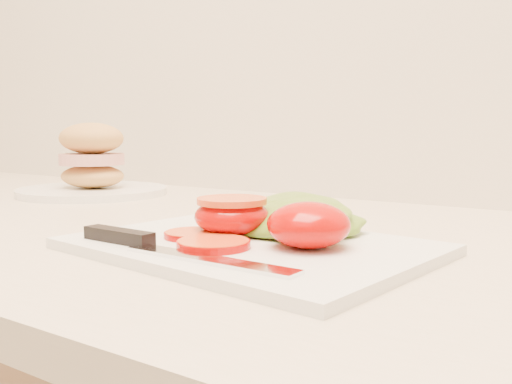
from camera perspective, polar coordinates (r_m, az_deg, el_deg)
The scene contains 9 objects.
cutting_board at distance 0.53m, azimuth -0.61°, elevation -5.46°, with size 0.32×0.23×0.01m, color white.
tomato_half_dome at distance 0.50m, azimuth 5.29°, elevation -3.28°, with size 0.07×0.07×0.04m, color #C90200.
tomato_half_cut at distance 0.56m, azimuth -2.43°, elevation -2.26°, with size 0.07×0.07×0.04m.
tomato_slice_0 at distance 0.50m, azimuth -4.27°, elevation -5.20°, with size 0.06×0.06×0.01m, color orange.
tomato_slice_1 at distance 0.55m, azimuth -6.23°, elevation -4.23°, with size 0.06×0.06×0.01m, color orange.
lettuce_leaf_0 at distance 0.59m, azimuth 2.68°, elevation -2.29°, with size 0.17×0.11×0.03m, color olive.
lettuce_leaf_1 at distance 0.57m, azimuth 6.13°, elevation -3.13°, with size 0.10×0.07×0.02m, color olive.
knife at distance 0.50m, azimuth -10.49°, elevation -5.15°, with size 0.24×0.03×0.01m.
sandwich_plate at distance 1.02m, azimuth -16.06°, elevation 2.25°, with size 0.25×0.25×0.12m.
Camera 1 is at (0.09, 1.16, 1.04)m, focal length 40.00 mm.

